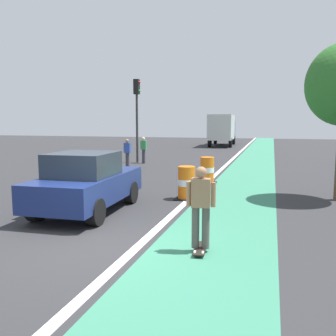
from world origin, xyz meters
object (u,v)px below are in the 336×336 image
Objects in this scene: traffic_barrel_mid at (207,171)px; delivery_truck_down_block at (222,128)px; pedestrian_crossing at (127,153)px; parked_sedan_nearest at (87,183)px; pedestrian_waiting at (144,149)px; traffic_light_corner at (137,106)px; skateboarder_on_lane at (201,206)px; traffic_barrel_front at (186,183)px.

delivery_truck_down_block reaches higher than traffic_barrel_mid.
traffic_barrel_mid is at bearing -34.93° from pedestrian_crossing.
pedestrian_crossing reaches higher than traffic_barrel_mid.
delivery_truck_down_block is (-2.55, 23.51, 1.31)m from traffic_barrel_mid.
traffic_barrel_mid is (2.43, 5.67, -0.30)m from parked_sedan_nearest.
traffic_light_corner is at bearing 146.31° from pedestrian_waiting.
delivery_truck_down_block is (-0.12, 29.18, 1.01)m from parked_sedan_nearest.
skateboarder_on_lane is 0.41× the size of parked_sedan_nearest.
pedestrian_crossing is (0.51, -2.86, -2.64)m from traffic_light_corner.
traffic_barrel_mid is (0.11, 3.26, 0.00)m from traffic_barrel_front.
traffic_barrel_mid is 8.92m from traffic_light_corner.
traffic_barrel_front is 26.92m from delivery_truck_down_block.
parked_sedan_nearest reaches higher than skateboarder_on_lane.
skateboarder_on_lane is at bearing -65.83° from pedestrian_waiting.
traffic_barrel_front is at bearing 46.10° from parked_sedan_nearest.
pedestrian_waiting is at bearing -97.89° from delivery_truck_down_block.
parked_sedan_nearest is at bearing -77.68° from pedestrian_waiting.
skateboarder_on_lane is 1.05× the size of pedestrian_waiting.
pedestrian_crossing reaches higher than traffic_barrel_front.
traffic_barrel_front is 8.34m from pedestrian_crossing.
pedestrian_crossing is at bearing 145.07° from traffic_barrel_mid.
pedestrian_waiting is (0.54, -0.36, -2.64)m from traffic_light_corner.
pedestrian_crossing is 1.00× the size of pedestrian_waiting.
pedestrian_crossing is at bearing 118.80° from skateboarder_on_lane.
traffic_light_corner is 3.17× the size of pedestrian_waiting.
delivery_truck_down_block reaches higher than pedestrian_waiting.
traffic_barrel_front and traffic_barrel_mid have the same top height.
pedestrian_waiting reaches higher than traffic_barrel_mid.
parked_sedan_nearest is 11.94m from pedestrian_waiting.
pedestrian_crossing is (-5.00, 3.49, 0.33)m from traffic_barrel_mid.
parked_sedan_nearest reaches higher than pedestrian_waiting.
parked_sedan_nearest is 12.70m from traffic_light_corner.
skateboarder_on_lane is 4.85m from traffic_barrel_front.
parked_sedan_nearest is at bearing -75.60° from traffic_light_corner.
delivery_truck_down_block is 17.49m from traffic_light_corner.
pedestrian_waiting is at bearing 129.67° from traffic_barrel_mid.
pedestrian_waiting is (-4.86, 9.26, 0.33)m from traffic_barrel_front.
delivery_truck_down_block is 20.20m from pedestrian_crossing.
traffic_barrel_mid is at bearing 99.09° from skateboarder_on_lane.
traffic_barrel_mid is at bearing -83.82° from delivery_truck_down_block.
pedestrian_waiting is (-6.24, 13.89, -0.05)m from skateboarder_on_lane.
delivery_truck_down_block is 4.77× the size of pedestrian_crossing.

